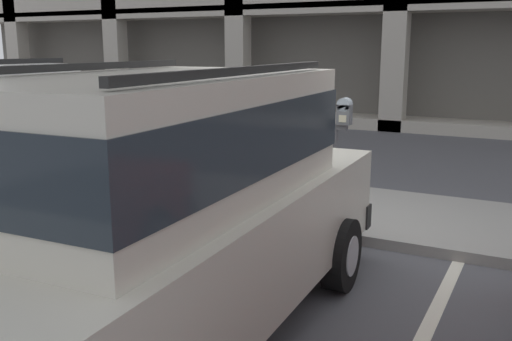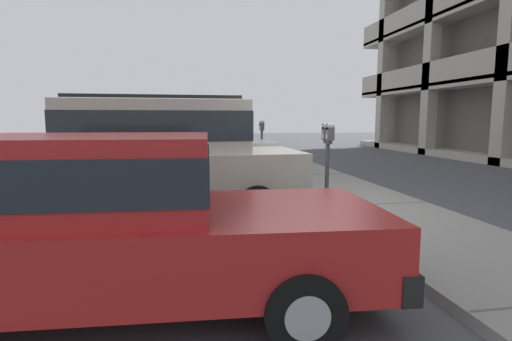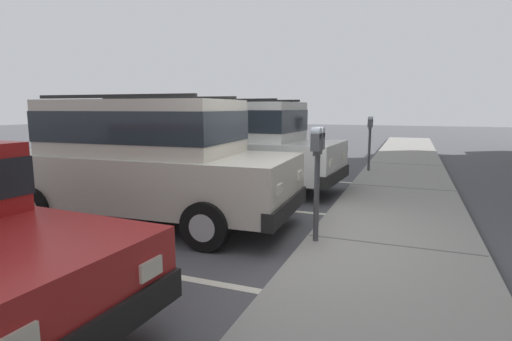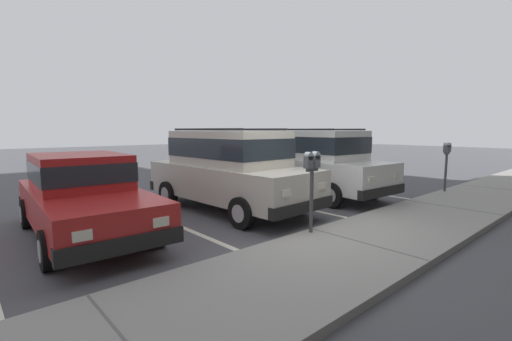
# 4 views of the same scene
# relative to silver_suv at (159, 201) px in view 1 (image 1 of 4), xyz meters

# --- Properties ---
(ground_plane) EXTENTS (80.00, 80.00, 0.10)m
(ground_plane) POSITION_rel_silver_suv_xyz_m (0.09, 2.49, -1.14)
(ground_plane) COLOR #4C4C51
(sidewalk) EXTENTS (40.00, 2.20, 0.12)m
(sidewalk) POSITION_rel_silver_suv_xyz_m (0.09, 3.79, -1.03)
(sidewalk) COLOR gray
(sidewalk) RESTS_ON ground_plane
(parking_stall_lines) EXTENTS (12.94, 4.80, 0.01)m
(parking_stall_lines) POSITION_rel_silver_suv_xyz_m (1.70, 1.09, -1.08)
(parking_stall_lines) COLOR silver
(parking_stall_lines) RESTS_ON ground_plane
(silver_suv) EXTENTS (2.15, 4.85, 2.03)m
(silver_suv) POSITION_rel_silver_suv_xyz_m (0.00, 0.00, 0.00)
(silver_suv) COLOR beige
(silver_suv) RESTS_ON ground_plane
(parking_meter_near) EXTENTS (0.35, 0.12, 1.49)m
(parking_meter_near) POSITION_rel_silver_suv_xyz_m (0.28, 2.84, 0.14)
(parking_meter_near) COLOR #47474C
(parking_meter_near) RESTS_ON sidewalk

